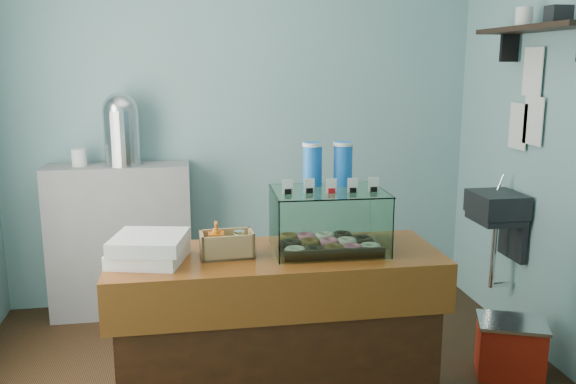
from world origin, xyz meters
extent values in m
cube|color=#73A6A8|center=(0.00, 1.50, 1.40)|extent=(3.50, 0.04, 2.80)
cube|color=#73A6A8|center=(0.00, -1.50, 1.40)|extent=(3.50, 0.04, 2.80)
cube|color=black|center=(1.58, 0.55, 0.90)|extent=(0.30, 0.35, 0.15)
cube|color=black|center=(1.71, 0.55, 0.70)|extent=(0.04, 0.30, 0.35)
cylinder|color=silver|center=(1.65, 0.65, 1.02)|extent=(0.02, 0.02, 0.12)
cylinder|color=silver|center=(1.58, 0.55, 0.55)|extent=(0.04, 0.04, 0.45)
cube|color=black|center=(1.60, 0.30, 2.00)|extent=(0.25, 1.00, 0.03)
cube|color=black|center=(1.67, 0.70, 1.90)|extent=(0.12, 0.03, 0.18)
cube|color=white|center=(1.73, 0.45, 1.45)|extent=(0.01, 0.21, 0.30)
cube|color=white|center=(1.73, 0.62, 1.40)|extent=(0.01, 0.21, 0.30)
cube|color=white|center=(1.73, 0.50, 1.75)|extent=(0.01, 0.21, 0.30)
cube|color=#441E0D|center=(0.00, -0.25, 0.42)|extent=(1.50, 0.56, 0.84)
cube|color=#51250A|center=(0.00, -0.25, 0.87)|extent=(1.60, 0.60, 0.06)
cube|color=#51250A|center=(0.00, -0.53, 0.75)|extent=(1.60, 0.04, 0.18)
cube|color=gray|center=(-0.90, 1.32, 0.55)|extent=(1.00, 0.32, 1.10)
cube|color=#311C0E|center=(0.26, -0.23, 0.91)|extent=(0.49, 0.36, 0.02)
torus|color=silver|center=(0.08, -0.33, 0.94)|extent=(0.10, 0.10, 0.03)
torus|color=black|center=(0.17, -0.34, 0.94)|extent=(0.10, 0.10, 0.03)
torus|color=brown|center=(0.26, -0.34, 0.94)|extent=(0.10, 0.10, 0.03)
torus|color=#D96682|center=(0.35, -0.34, 0.94)|extent=(0.10, 0.10, 0.03)
torus|color=silver|center=(0.44, -0.34, 0.94)|extent=(0.10, 0.10, 0.03)
torus|color=black|center=(0.08, -0.22, 0.94)|extent=(0.10, 0.10, 0.03)
torus|color=brown|center=(0.17, -0.23, 0.94)|extent=(0.10, 0.10, 0.03)
torus|color=#D96682|center=(0.26, -0.23, 0.94)|extent=(0.10, 0.10, 0.03)
torus|color=silver|center=(0.35, -0.23, 0.94)|extent=(0.10, 0.10, 0.03)
torus|color=black|center=(0.44, -0.23, 0.94)|extent=(0.10, 0.10, 0.03)
torus|color=brown|center=(0.09, -0.11, 0.94)|extent=(0.10, 0.10, 0.03)
torus|color=#D96682|center=(0.18, -0.11, 0.94)|extent=(0.10, 0.10, 0.03)
torus|color=silver|center=(0.27, -0.12, 0.94)|extent=(0.10, 0.10, 0.03)
torus|color=black|center=(0.36, -0.12, 0.94)|extent=(0.10, 0.10, 0.03)
cube|color=white|center=(0.26, -0.42, 1.05)|extent=(0.54, 0.02, 0.29)
cube|color=white|center=(0.27, -0.03, 1.05)|extent=(0.54, 0.02, 0.29)
cube|color=white|center=(0.00, -0.22, 1.05)|extent=(0.02, 0.39, 0.29)
cube|color=white|center=(0.53, -0.24, 1.05)|extent=(0.02, 0.39, 0.29)
cube|color=white|center=(0.26, -0.23, 1.20)|extent=(0.56, 0.42, 0.01)
cube|color=white|center=(0.05, -0.27, 1.23)|extent=(0.05, 0.01, 0.07)
cube|color=black|center=(0.05, -0.27, 1.21)|extent=(0.03, 0.02, 0.02)
cube|color=white|center=(0.16, -0.28, 1.23)|extent=(0.05, 0.01, 0.07)
cube|color=black|center=(0.16, -0.28, 1.21)|extent=(0.03, 0.02, 0.02)
cube|color=white|center=(0.26, -0.28, 1.23)|extent=(0.05, 0.01, 0.07)
cube|color=red|center=(0.26, -0.28, 1.21)|extent=(0.03, 0.02, 0.02)
cube|color=white|center=(0.37, -0.28, 1.23)|extent=(0.05, 0.01, 0.07)
cube|color=black|center=(0.37, -0.28, 1.21)|extent=(0.03, 0.02, 0.02)
cube|color=white|center=(0.47, -0.28, 1.23)|extent=(0.05, 0.01, 0.07)
cube|color=black|center=(0.47, -0.28, 1.21)|extent=(0.03, 0.02, 0.02)
cylinder|color=blue|center=(0.21, -0.10, 1.31)|extent=(0.09, 0.09, 0.22)
cylinder|color=white|center=(0.21, -0.10, 1.41)|extent=(0.10, 0.10, 0.02)
cylinder|color=blue|center=(0.36, -0.11, 1.31)|extent=(0.09, 0.09, 0.22)
cylinder|color=white|center=(0.36, -0.11, 1.41)|extent=(0.10, 0.10, 0.02)
cube|color=tan|center=(-0.24, -0.26, 0.91)|extent=(0.26, 0.16, 0.01)
cube|color=tan|center=(-0.23, -0.33, 0.96)|extent=(0.25, 0.03, 0.12)
cube|color=tan|center=(-0.24, -0.19, 0.96)|extent=(0.25, 0.03, 0.12)
cube|color=tan|center=(-0.35, -0.27, 0.96)|extent=(0.02, 0.15, 0.12)
cube|color=tan|center=(-0.12, -0.26, 0.96)|extent=(0.02, 0.15, 0.12)
imported|color=orange|center=(-0.29, -0.26, 0.99)|extent=(0.08, 0.08, 0.16)
cylinder|color=#489C2A|center=(-0.18, -0.26, 0.96)|extent=(0.06, 0.06, 0.10)
cylinder|color=silver|center=(-0.18, -0.26, 1.02)|extent=(0.05, 0.05, 0.01)
cube|color=white|center=(-0.60, -0.27, 0.93)|extent=(0.39, 0.39, 0.06)
cube|color=white|center=(-0.60, -0.28, 1.00)|extent=(0.38, 0.38, 0.06)
cylinder|color=silver|center=(-0.85, 1.31, 1.10)|extent=(0.28, 0.28, 0.01)
cylinder|color=silver|center=(-0.85, 1.31, 1.30)|extent=(0.25, 0.25, 0.37)
sphere|color=silver|center=(-0.85, 1.31, 1.48)|extent=(0.25, 0.25, 0.25)
cube|color=red|center=(1.42, -0.01, 0.16)|extent=(0.44, 0.39, 0.32)
cube|color=silver|center=(1.42, -0.01, 0.33)|extent=(0.46, 0.41, 0.02)
camera|label=1|loc=(-0.41, -3.05, 1.80)|focal=38.00mm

